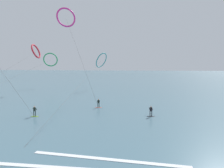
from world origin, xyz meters
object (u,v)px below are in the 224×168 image
(kite_emerald, at_px, (50,60))
(kite_magenta, at_px, (66,17))
(surfer_charcoal, at_px, (151,112))
(kite_crimson, at_px, (36,51))
(surfer_lime, at_px, (35,112))
(kite_teal, at_px, (101,60))
(surfer_coral, at_px, (99,104))

(kite_emerald, bearing_deg, kite_magenta, -92.02)
(surfer_charcoal, height_order, kite_crimson, kite_crimson)
(surfer_lime, distance_m, kite_teal, 37.38)
(surfer_coral, relative_size, kite_magenta, 0.08)
(surfer_coral, xyz_separation_m, kite_magenta, (-8.47, 7.30, 17.74))
(kite_emerald, distance_m, kite_teal, 18.50)
(surfer_charcoal, xyz_separation_m, kite_crimson, (-30.75, 23.52, 10.96))
(surfer_charcoal, xyz_separation_m, kite_teal, (-13.58, 33.96, 8.51))
(surfer_charcoal, distance_m, surfer_lime, 18.49)
(kite_magenta, bearing_deg, kite_crimson, 101.07)
(kite_crimson, height_order, kite_magenta, kite_magenta)
(surfer_lime, relative_size, kite_magenta, 0.08)
(surfer_coral, bearing_deg, kite_magenta, -19.04)
(surfer_coral, height_order, kite_emerald, kite_emerald)
(surfer_coral, xyz_separation_m, kite_teal, (-4.17, 28.64, 8.51))
(kite_crimson, bearing_deg, kite_magenta, -132.09)
(surfer_lime, height_order, kite_crimson, kite_crimson)
(kite_teal, bearing_deg, surfer_coral, 33.48)
(surfer_coral, xyz_separation_m, kite_emerald, (-22.53, 30.90, 8.80))
(surfer_coral, xyz_separation_m, surfer_lime, (-8.95, -7.44, 0.00))
(kite_emerald, relative_size, kite_crimson, 1.33)
(surfer_charcoal, relative_size, kite_crimson, 0.04)
(kite_emerald, height_order, kite_teal, kite_emerald)
(surfer_lime, bearing_deg, kite_teal, 79.69)
(surfer_charcoal, distance_m, kite_teal, 37.56)
(surfer_charcoal, bearing_deg, surfer_coral, -40.42)
(surfer_charcoal, distance_m, surfer_coral, 10.81)
(surfer_lime, distance_m, kite_crimson, 30.51)
(surfer_charcoal, bearing_deg, kite_teal, -79.15)
(surfer_charcoal, bearing_deg, kite_emerald, -59.53)
(surfer_lime, bearing_deg, surfer_coral, 36.96)
(surfer_coral, bearing_deg, kite_crimson, -18.76)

